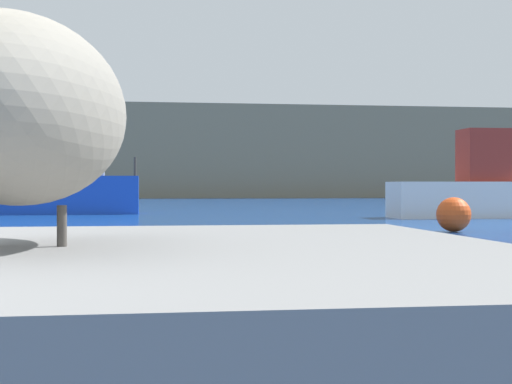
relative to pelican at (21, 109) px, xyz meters
The scene contains 5 objects.
hillside_backdrop 67.12m from the pelican, 91.15° to the left, with size 140.00×15.44×7.64m, color #7F755B.
pelican is the anchor object (origin of this frame).
fishing_boat_white 23.49m from the pelican, 62.46° to the left, with size 5.30×1.70×4.54m.
fishing_boat_blue 26.54m from the pelican, 96.92° to the left, with size 6.42×2.17×4.46m.
mooring_buoy 15.57m from the pelican, 62.73° to the left, with size 0.76×0.76×0.76m, color #E54C19.
Camera 1 is at (1.70, -2.02, 1.01)m, focal length 54.25 mm.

